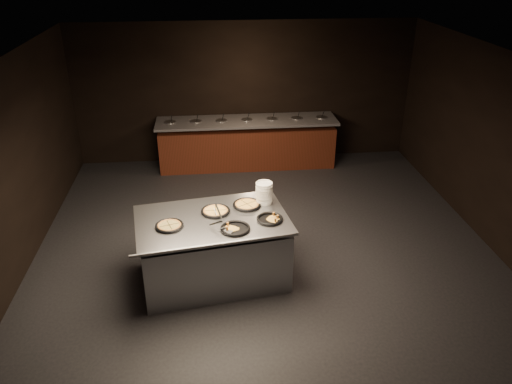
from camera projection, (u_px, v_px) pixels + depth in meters
room at (269, 172)px, 6.81m from camera, size 7.02×8.02×2.92m
salad_bar at (247, 146)px, 10.43m from camera, size 3.70×0.83×1.18m
serving_counter at (213, 250)px, 6.88m from camera, size 2.18×1.57×0.97m
plate_stack at (264, 193)px, 6.98m from camera, size 0.23×0.23×0.31m
pan_veggie_whole at (169, 226)px, 6.45m from camera, size 0.37×0.37×0.04m
pan_cheese_whole at (216, 211)px, 6.80m from camera, size 0.40×0.40×0.04m
pan_cheese_slices_a at (247, 204)px, 6.96m from camera, size 0.39×0.39×0.04m
pan_cheese_slices_b at (235, 228)px, 6.39m from camera, size 0.39×0.39×0.04m
pan_veggie_slices at (270, 219)px, 6.61m from camera, size 0.35×0.35×0.04m
server_left at (217, 212)px, 6.65m from camera, size 0.20×0.33×0.17m
server_right at (219, 226)px, 6.33m from camera, size 0.30×0.23×0.17m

